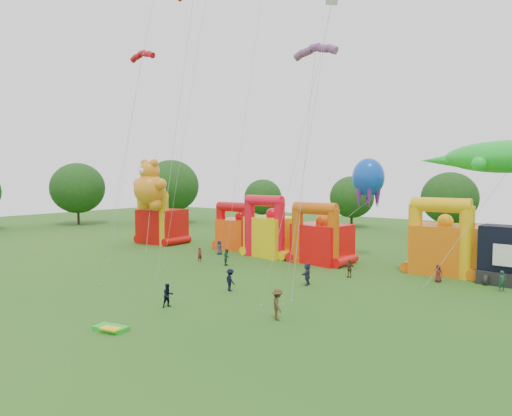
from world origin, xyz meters
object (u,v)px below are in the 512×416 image
Objects in this scene: bouncy_castle_0 at (160,223)px; octopus_kite at (337,222)px; spectator_0 at (219,247)px; spectator_4 at (350,269)px; teddy_bear_kite at (149,207)px; gecko_kite at (480,207)px; bouncy_castle_2 at (271,233)px.

octopus_kite is (24.49, 3.20, 1.39)m from bouncy_castle_0.
octopus_kite is 13.63m from spectator_0.
spectator_4 is (4.98, -7.23, -3.29)m from octopus_kite.
teddy_bear_kite is at bearing -163.57° from octopus_kite.
bouncy_castle_2 is at bearing -178.43° from gecko_kite.
bouncy_castle_2 is 13.07m from spectator_4.
bouncy_castle_0 is 38.97m from gecko_kite.
spectator_4 is (11.99, -4.89, -1.82)m from bouncy_castle_2.
spectator_4 is at bearing -149.54° from gecko_kite.
teddy_bear_kite is 1.02× the size of octopus_kite.
teddy_bear_kite is 0.79× the size of gecko_kite.
octopus_kite reaches higher than bouncy_castle_0.
teddy_bear_kite is 27.91m from spectator_4.
octopus_kite is at bearing -101.17° from spectator_4.
teddy_bear_kite is (1.90, -3.47, 2.43)m from bouncy_castle_0.
teddy_bear_kite reaches higher than bouncy_castle_2.
bouncy_castle_2 is 16.36m from teddy_bear_kite.
spectator_0 is (12.32, -2.01, -1.87)m from bouncy_castle_0.
bouncy_castle_2 is at bearing 2.79° from bouncy_castle_0.
octopus_kite is at bearing 172.97° from gecko_kite.
octopus_kite is at bearing 15.04° from spectator_0.
bouncy_castle_0 is 4.53× the size of spectator_4.
octopus_kite is at bearing 18.49° from bouncy_castle_2.
gecko_kite is 12.14m from spectator_4.
spectator_0 is (-12.17, -5.20, -3.25)m from octopus_kite.
bouncy_castle_2 reaches higher than spectator_0.
bouncy_castle_2 is 21.62m from gecko_kite.
bouncy_castle_2 is 0.62× the size of octopus_kite.
bouncy_castle_0 is 24.74m from octopus_kite.
bouncy_castle_2 is 7.53m from octopus_kite.
gecko_kite is 8.70× the size of spectator_0.
spectator_4 is at bearing -55.44° from octopus_kite.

